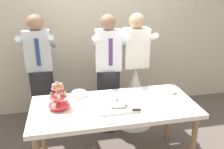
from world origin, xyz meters
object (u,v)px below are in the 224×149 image
cupcake_stand (58,98)px  person_bride (134,88)px  main_cake_tray (117,104)px  person_groom (108,81)px  dessert_table (114,111)px  plate_stack (168,91)px  person_guest (42,81)px  round_cake (79,95)px

cupcake_stand → person_bride: size_ratio=0.18×
cupcake_stand → main_cake_tray: (0.60, -0.11, -0.08)m
person_groom → person_bride: bearing=5.8°
person_groom → dessert_table: bearing=-96.1°
plate_stack → person_guest: size_ratio=0.11×
person_groom → cupcake_stand: bearing=-133.9°
cupcake_stand → round_cake: cupcake_stand is taller
person_groom → person_guest: bearing=168.4°
dessert_table → round_cake: 0.46m
cupcake_stand → person_groom: size_ratio=0.18×
person_guest → person_bride: bearing=-6.4°
plate_stack → round_cake: round_cake is taller
dessert_table → person_bride: bearing=58.7°
person_groom → person_bride: 0.43m
main_cake_tray → person_guest: size_ratio=0.26×
round_cake → person_guest: person_guest is taller
dessert_table → cupcake_stand: size_ratio=5.90×
round_cake → person_groom: (0.44, 0.47, -0.06)m
main_cake_tray → person_groom: person_groom is taller
dessert_table → cupcake_stand: bearing=175.6°
cupcake_stand → person_groom: person_groom is taller
person_bride → main_cake_tray: bearing=-118.5°
person_groom → person_guest: (-0.91, 0.19, 0.00)m
dessert_table → main_cake_tray: (0.02, -0.06, 0.12)m
person_bride → person_guest: 1.32m
main_cake_tray → cupcake_stand: bearing=169.8°
person_bride → person_groom: bearing=-174.2°
cupcake_stand → main_cake_tray: 0.62m
plate_stack → person_bride: (-0.24, 0.60, -0.21)m
plate_stack → person_bride: person_bride is taller
cupcake_stand → person_guest: bearing=105.4°
main_cake_tray → person_guest: 1.30m
cupcake_stand → person_guest: person_guest is taller
cupcake_stand → round_cake: bearing=44.3°
plate_stack → person_groom: (-0.64, 0.56, -0.05)m
dessert_table → cupcake_stand: (-0.59, 0.04, 0.20)m
person_bride → plate_stack: bearing=-67.8°
round_cake → plate_stack: bearing=-4.6°
person_groom → round_cake: bearing=-133.0°
main_cake_tray → person_guest: person_guest is taller
cupcake_stand → person_bride: person_bride is taller
dessert_table → plate_stack: plate_stack is taller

